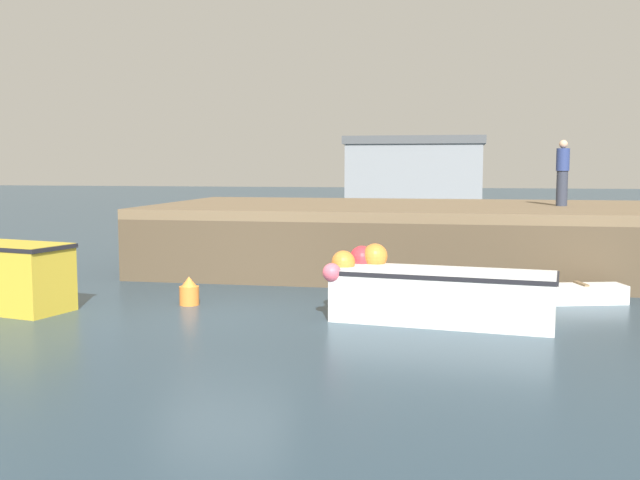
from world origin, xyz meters
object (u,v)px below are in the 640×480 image
(fishing_boat_near_right, at_px, (436,292))
(rowboat, at_px, (581,294))
(mooring_buoy_foreground, at_px, (189,292))
(dockworker, at_px, (562,173))

(fishing_boat_near_right, relative_size, rowboat, 2.23)
(fishing_boat_near_right, distance_m, mooring_buoy_foreground, 5.08)
(mooring_buoy_foreground, bearing_deg, dockworker, 37.55)
(rowboat, distance_m, mooring_buoy_foreground, 8.11)
(rowboat, xyz_separation_m, dockworker, (0.13, 4.46, 2.46))
(fishing_boat_near_right, bearing_deg, rowboat, 39.67)
(fishing_boat_near_right, height_order, dockworker, dockworker)
(fishing_boat_near_right, bearing_deg, mooring_buoy_foreground, 172.40)
(rowboat, height_order, dockworker, dockworker)
(fishing_boat_near_right, distance_m, rowboat, 3.78)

